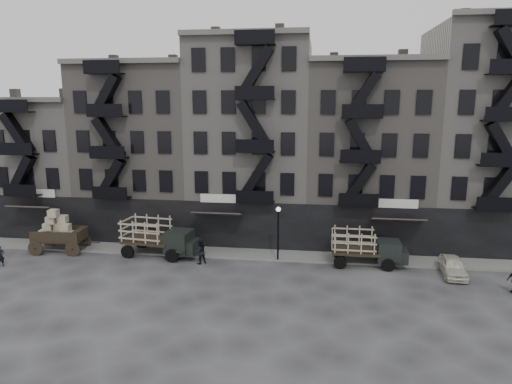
# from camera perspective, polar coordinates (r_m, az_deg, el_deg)

# --- Properties ---
(ground) EXTENTS (140.00, 140.00, 0.00)m
(ground) POSITION_cam_1_polar(r_m,az_deg,el_deg) (33.48, -2.85, -9.89)
(ground) COLOR #38383A
(ground) RESTS_ON ground
(sidewalk) EXTENTS (55.00, 2.50, 0.15)m
(sidewalk) POSITION_cam_1_polar(r_m,az_deg,el_deg) (36.92, -1.78, -7.69)
(sidewalk) COLOR slate
(sidewalk) RESTS_ON ground
(building_west) EXTENTS (10.00, 11.35, 13.20)m
(building_west) POSITION_cam_1_polar(r_m,az_deg,el_deg) (48.40, -24.62, 3.09)
(building_west) COLOR gray
(building_west) RESTS_ON ground
(building_midwest) EXTENTS (10.00, 11.35, 16.20)m
(building_midwest) POSITION_cam_1_polar(r_m,az_deg,el_deg) (43.70, -13.59, 5.00)
(building_midwest) COLOR slate
(building_midwest) RESTS_ON ground
(building_center) EXTENTS (10.00, 11.35, 18.20)m
(building_center) POSITION_cam_1_polar(r_m,az_deg,el_deg) (41.04, -0.45, 6.32)
(building_center) COLOR gray
(building_center) RESTS_ON ground
(building_mideast) EXTENTS (10.00, 11.35, 16.20)m
(building_mideast) POSITION_cam_1_polar(r_m,az_deg,el_deg) (40.95, 13.59, 4.58)
(building_mideast) COLOR slate
(building_mideast) RESTS_ON ground
(building_east) EXTENTS (10.00, 11.35, 19.20)m
(building_east) POSITION_cam_1_polar(r_m,az_deg,el_deg) (42.99, 27.13, 5.97)
(building_east) COLOR gray
(building_east) RESTS_ON ground
(lamp_post) EXTENTS (0.36, 0.36, 4.28)m
(lamp_post) POSITION_cam_1_polar(r_m,az_deg,el_deg) (34.66, 2.79, -4.29)
(lamp_post) COLOR black
(lamp_post) RESTS_ON ground
(wagon) EXTENTS (4.37, 2.59, 3.56)m
(wagon) POSITION_cam_1_polar(r_m,az_deg,el_deg) (40.34, -23.55, -4.09)
(wagon) COLOR black
(wagon) RESTS_ON ground
(stake_truck_west) EXTENTS (6.24, 3.09, 3.02)m
(stake_truck_west) POSITION_cam_1_polar(r_m,az_deg,el_deg) (36.94, -12.14, -5.24)
(stake_truck_west) COLOR black
(stake_truck_west) RESTS_ON ground
(stake_truck_east) EXTENTS (5.52, 2.36, 2.75)m
(stake_truck_east) POSITION_cam_1_polar(r_m,az_deg,el_deg) (35.09, 13.63, -6.48)
(stake_truck_east) COLOR black
(stake_truck_east) RESTS_ON ground
(car_east) EXTENTS (1.79, 3.94, 1.31)m
(car_east) POSITION_cam_1_polar(r_m,az_deg,el_deg) (35.39, 23.38, -8.53)
(car_east) COLOR beige
(car_east) RESTS_ON ground
(pedestrian_west) EXTENTS (0.63, 0.69, 1.59)m
(pedestrian_west) POSITION_cam_1_polar(r_m,az_deg,el_deg) (39.04, -29.32, -7.02)
(pedestrian_west) COLOR black
(pedestrian_west) RESTS_ON ground
(pedestrian_mid) EXTENTS (1.18, 1.15, 1.92)m
(pedestrian_mid) POSITION_cam_1_polar(r_m,az_deg,el_deg) (34.88, -7.00, -7.40)
(pedestrian_mid) COLOR black
(pedestrian_mid) RESTS_ON ground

